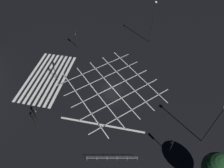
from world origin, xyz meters
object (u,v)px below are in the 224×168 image
object	(u,v)px
traffic_light_sw_main	(76,36)
traffic_light_median_south	(54,68)
traffic_light_se_main	(34,118)
traffic_light_se_cross	(35,112)
street_lamp_east	(153,18)
street_lamp_west	(218,118)
traffic_light_ne_cross	(172,144)

from	to	relation	value
traffic_light_sw_main	traffic_light_median_south	xyz separation A→B (m)	(9.93, -0.49, 0.04)
traffic_light_se_main	traffic_light_median_south	size ratio (longest dim) A/B	0.76
traffic_light_se_cross	street_lamp_east	xyz separation A→B (m)	(-23.92, 14.69, 3.20)
traffic_light_sw_main	street_lamp_west	bearing A→B (deg)	54.51
street_lamp_east	traffic_light_se_cross	bearing A→B (deg)	-31.55
traffic_light_se_cross	traffic_light_median_south	size ratio (longest dim) A/B	0.85
traffic_light_se_cross	street_lamp_east	world-z (taller)	street_lamp_east
traffic_light_ne_cross	traffic_light_se_cross	size ratio (longest dim) A/B	1.01
traffic_light_ne_cross	traffic_light_se_cross	bearing A→B (deg)	-2.89
traffic_light_se_main	street_lamp_west	size ratio (longest dim) A/B	0.40
traffic_light_se_main	street_lamp_west	distance (m)	24.03
traffic_light_sw_main	street_lamp_west	distance (m)	29.52
traffic_light_ne_cross	street_lamp_west	distance (m)	6.31
traffic_light_se_main	street_lamp_east	world-z (taller)	street_lamp_east
traffic_light_ne_cross	traffic_light_se_cross	xyz separation A→B (m)	(-0.96, -19.04, -0.02)
street_lamp_east	street_lamp_west	distance (m)	23.96
traffic_light_se_cross	traffic_light_median_south	distance (m)	8.89
traffic_light_se_main	traffic_light_median_south	world-z (taller)	traffic_light_median_south
traffic_light_sw_main	street_lamp_west	size ratio (longest dim) A/B	0.52
traffic_light_ne_cross	traffic_light_sw_main	bearing A→B (deg)	-45.72
traffic_light_ne_cross	street_lamp_west	size ratio (longest dim) A/B	0.45
traffic_light_se_main	traffic_light_sw_main	world-z (taller)	traffic_light_sw_main
street_lamp_west	traffic_light_sw_main	bearing A→B (deg)	-125.49
traffic_light_median_south	traffic_light_se_cross	bearing A→B (deg)	-85.46
traffic_light_se_main	traffic_light_median_south	xyz separation A→B (m)	(-9.60, -0.78, 0.73)
traffic_light_se_cross	street_lamp_east	size ratio (longest dim) A/B	0.40
traffic_light_ne_cross	traffic_light_se_main	size ratio (longest dim) A/B	1.13
traffic_light_ne_cross	traffic_light_median_south	size ratio (longest dim) A/B	0.86
traffic_light_median_south	traffic_light_ne_cross	bearing A→B (deg)	-26.43
traffic_light_se_cross	street_lamp_east	distance (m)	28.25
traffic_light_median_south	street_lamp_west	bearing A→B (deg)	-16.29
traffic_light_median_south	street_lamp_east	size ratio (longest dim) A/B	0.47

